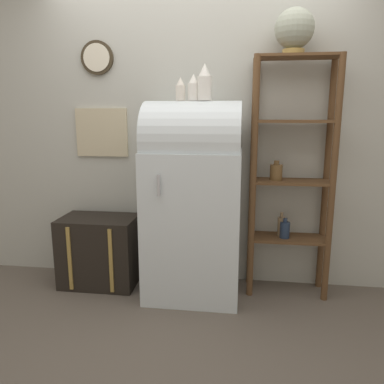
# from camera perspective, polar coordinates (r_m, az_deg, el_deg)

# --- Properties ---
(ground_plane) EXTENTS (12.00, 12.00, 0.00)m
(ground_plane) POSITION_cam_1_polar(r_m,az_deg,el_deg) (3.02, -0.48, -17.12)
(ground_plane) COLOR #60564C
(wall_back) EXTENTS (7.00, 0.09, 2.70)m
(wall_back) POSITION_cam_1_polar(r_m,az_deg,el_deg) (3.21, 0.87, 9.93)
(wall_back) COLOR #B7B7AD
(wall_back) RESTS_ON ground_plane
(refrigerator) EXTENTS (0.74, 0.64, 1.55)m
(refrigerator) POSITION_cam_1_polar(r_m,az_deg,el_deg) (2.96, 0.18, -1.01)
(refrigerator) COLOR silver
(refrigerator) RESTS_ON ground_plane
(suitcase_trunk) EXTENTS (0.64, 0.41, 0.60)m
(suitcase_trunk) POSITION_cam_1_polar(r_m,az_deg,el_deg) (3.36, -13.89, -8.70)
(suitcase_trunk) COLOR black
(suitcase_trunk) RESTS_ON ground_plane
(shelf_unit) EXTENTS (0.64, 0.28, 1.88)m
(shelf_unit) POSITION_cam_1_polar(r_m,az_deg,el_deg) (3.05, 14.75, 3.03)
(shelf_unit) COLOR brown
(shelf_unit) RESTS_ON ground_plane
(globe) EXTENTS (0.29, 0.29, 0.33)m
(globe) POSITION_cam_1_polar(r_m,az_deg,el_deg) (3.06, 15.34, 22.78)
(globe) COLOR #AD8942
(globe) RESTS_ON shelf_unit
(vase_left) EXTENTS (0.07, 0.07, 0.17)m
(vase_left) POSITION_cam_1_polar(r_m,az_deg,el_deg) (2.90, -1.77, 15.29)
(vase_left) COLOR silver
(vase_left) RESTS_ON refrigerator
(vase_center) EXTENTS (0.08, 0.08, 0.19)m
(vase_center) POSITION_cam_1_polar(r_m,az_deg,el_deg) (2.90, 0.16, 15.51)
(vase_center) COLOR white
(vase_center) RESTS_ON refrigerator
(vase_right) EXTENTS (0.11, 0.11, 0.27)m
(vase_right) POSITION_cam_1_polar(r_m,az_deg,el_deg) (2.87, 1.94, 16.21)
(vase_right) COLOR white
(vase_right) RESTS_ON refrigerator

